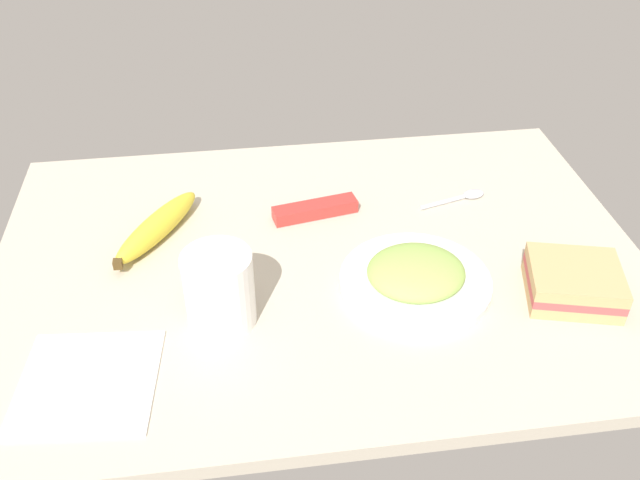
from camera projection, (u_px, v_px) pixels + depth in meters
tabletop at (320, 263)px, 97.10cm from camera, size 90.00×64.00×2.00cm
plate_of_food at (416, 276)px, 90.88cm from camera, size 20.07×20.07×4.25cm
coffee_mug_black at (219, 288)px, 83.46cm from camera, size 9.19×10.77×10.01cm
sandwich_main at (573, 282)px, 88.82cm from camera, size 13.65×12.84×4.40cm
banana at (157, 226)px, 99.17cm from camera, size 13.26×17.72×3.67cm
spoon at (463, 197)px, 107.93cm from camera, size 11.35×4.62×0.80cm
snack_bar at (315, 210)px, 104.04cm from camera, size 13.14×5.23×2.00cm
paper_napkin at (88, 382)px, 78.19cm from camera, size 16.75×16.75×0.30cm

